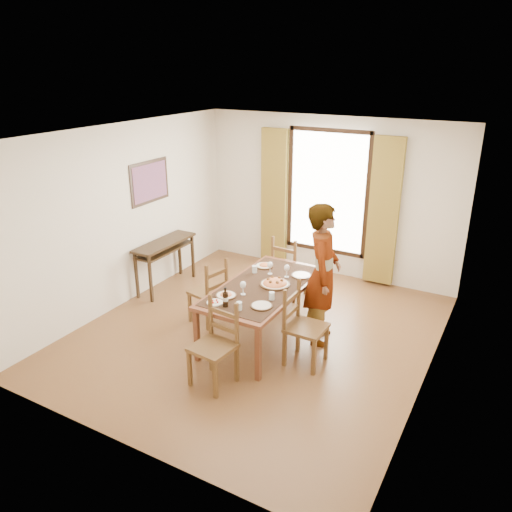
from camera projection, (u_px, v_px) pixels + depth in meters
The scene contains 22 objects.
ground at pixel (256, 333), 6.88m from camera, with size 5.00×5.00×0.00m, color #482516.
room_shell at pixel (261, 224), 6.43m from camera, with size 4.60×5.10×2.74m.
console_table at pixel (165, 248), 8.04m from camera, with size 0.38×1.20×0.80m.
dining_table at pixel (263, 289), 6.57m from camera, with size 0.98×1.97×0.76m.
chair_west at pixel (209, 293), 7.02m from camera, with size 0.52×0.52×0.97m.
chair_north at pixel (288, 269), 7.80m from camera, with size 0.48×0.48×1.02m.
chair_south at pixel (215, 347), 5.67m from camera, with size 0.50×0.50×1.01m.
chair_east at pixel (304, 328), 6.06m from camera, with size 0.46×0.46×1.02m.
man at pixel (323, 274), 6.42m from camera, with size 0.62×0.78×1.88m, color gray.
plate_sw at pixel (226, 294), 6.23m from camera, with size 0.27×0.27×0.05m, color silver, non-canonical shape.
plate_se at pixel (262, 304), 5.97m from camera, with size 0.27×0.27×0.05m, color silver, non-canonical shape.
plate_nw at pixel (264, 265), 7.13m from camera, with size 0.27×0.27×0.05m, color silver, non-canonical shape.
plate_ne at pixel (301, 274), 6.82m from camera, with size 0.27×0.27×0.05m, color silver, non-canonical shape.
pasta_platter at pixel (275, 282), 6.53m from camera, with size 0.40×0.40×0.10m, color #CC471A, non-canonical shape.
caprese_plate at pixel (215, 302), 6.05m from camera, with size 0.20×0.20×0.04m, color silver, non-canonical shape.
wine_glass_a at pixel (243, 288), 6.25m from camera, with size 0.08×0.08×0.18m, color white, non-canonical shape.
wine_glass_b at pixel (287, 271), 6.76m from camera, with size 0.08×0.08×0.18m, color white, non-canonical shape.
wine_glass_c at pixel (270, 268), 6.86m from camera, with size 0.08×0.08×0.18m, color white, non-canonical shape.
tumbler_a at pixel (272, 296), 6.13m from camera, with size 0.07×0.07×0.10m, color silver.
tumbler_b at pixel (255, 269), 6.92m from camera, with size 0.07×0.07×0.10m, color silver.
tumbler_c at pixel (239, 306), 5.88m from camera, with size 0.07×0.07×0.10m, color silver.
wine_bottle at pixel (225, 297), 5.94m from camera, with size 0.07×0.07×0.25m, color black, non-canonical shape.
Camera 1 is at (2.92, -5.26, 3.50)m, focal length 35.00 mm.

